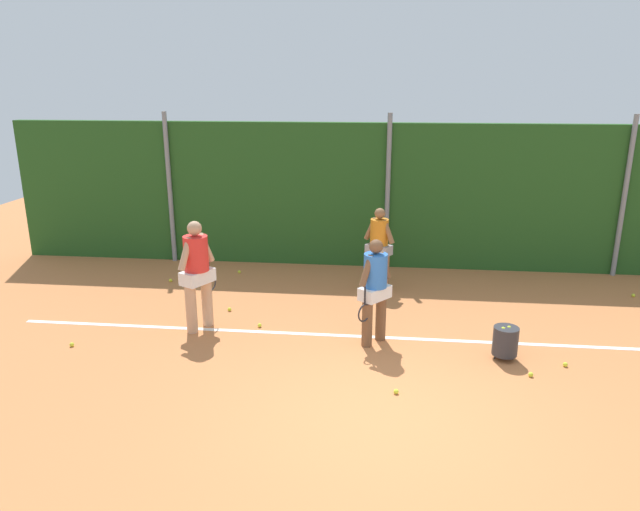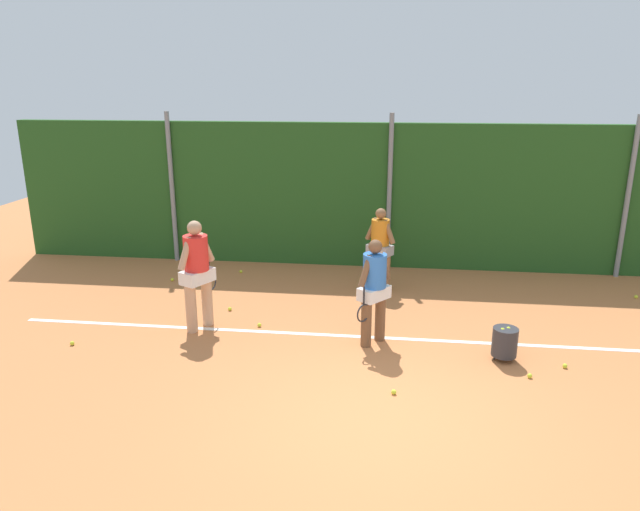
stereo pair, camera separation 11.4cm
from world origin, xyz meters
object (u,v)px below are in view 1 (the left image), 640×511
at_px(tennis_ball_2, 260,325).
at_px(tennis_ball_6, 72,345).
at_px(player_midcourt, 197,270).
at_px(tennis_ball_3, 531,375).
at_px(tennis_ball_7, 396,392).
at_px(tennis_ball_8, 171,280).
at_px(tennis_ball_1, 565,364).
at_px(tennis_ball_4, 239,272).
at_px(tennis_ball_0, 229,309).
at_px(ball_hopper, 505,341).
at_px(player_foreground_near, 375,286).
at_px(player_backcourt_far, 379,244).
at_px(tennis_ball_9, 633,295).

distance_m(tennis_ball_2, tennis_ball_6, 2.89).
relative_size(player_midcourt, tennis_ball_2, 27.35).
distance_m(tennis_ball_3, tennis_ball_7, 1.96).
bearing_deg(tennis_ball_8, tennis_ball_1, -23.00).
relative_size(player_midcourt, tennis_ball_4, 27.35).
bearing_deg(tennis_ball_0, ball_hopper, -17.13).
bearing_deg(ball_hopper, tennis_ball_8, 155.36).
relative_size(player_foreground_near, tennis_ball_2, 25.03).
xyz_separation_m(tennis_ball_3, tennis_ball_8, (-6.31, 3.27, 0.00)).
distance_m(player_backcourt_far, tennis_ball_1, 4.11).
xyz_separation_m(tennis_ball_0, tennis_ball_3, (4.72, -1.87, 0.00)).
height_order(player_midcourt, tennis_ball_1, player_midcourt).
xyz_separation_m(ball_hopper, tennis_ball_0, (-4.45, 1.37, -0.26)).
bearing_deg(tennis_ball_6, tennis_ball_7, -10.04).
bearing_deg(player_foreground_near, ball_hopper, 118.60).
height_order(tennis_ball_1, tennis_ball_4, same).
distance_m(tennis_ball_0, tennis_ball_3, 5.08).
distance_m(player_midcourt, tennis_ball_2, 1.37).
bearing_deg(player_foreground_near, tennis_ball_6, -42.62).
distance_m(ball_hopper, tennis_ball_2, 3.86).
bearing_deg(ball_hopper, tennis_ball_1, -9.88).
height_order(tennis_ball_2, tennis_ball_8, same).
height_order(player_midcourt, tennis_ball_4, player_midcourt).
height_order(tennis_ball_4, tennis_ball_6, same).
relative_size(tennis_ball_0, tennis_ball_6, 1.00).
height_order(tennis_ball_2, tennis_ball_3, same).
bearing_deg(tennis_ball_2, player_foreground_near, -11.60).
distance_m(tennis_ball_2, tennis_ball_7, 2.91).
bearing_deg(tennis_ball_4, tennis_ball_1, -32.67).
bearing_deg(tennis_ball_3, tennis_ball_1, 32.75).
bearing_deg(player_midcourt, tennis_ball_9, -44.93).
relative_size(player_foreground_near, tennis_ball_7, 25.03).
bearing_deg(tennis_ball_3, player_foreground_near, 158.39).
bearing_deg(player_midcourt, tennis_ball_4, 29.63).
xyz_separation_m(player_backcourt_far, tennis_ball_0, (-2.58, -1.46, -0.87)).
distance_m(tennis_ball_1, tennis_ball_3, 0.66).
relative_size(ball_hopper, tennis_ball_0, 7.78).
bearing_deg(player_foreground_near, tennis_ball_1, 118.83).
bearing_deg(player_midcourt, tennis_ball_0, 8.99).
relative_size(player_backcourt_far, tennis_ball_9, 24.33).
height_order(ball_hopper, tennis_ball_3, ball_hopper).
distance_m(player_backcourt_far, tennis_ball_3, 4.05).
xyz_separation_m(player_foreground_near, ball_hopper, (1.90, -0.36, -0.63)).
relative_size(tennis_ball_3, tennis_ball_9, 1.00).
height_order(tennis_ball_3, tennis_ball_9, same).
bearing_deg(tennis_ball_9, tennis_ball_3, -127.95).
xyz_separation_m(tennis_ball_0, tennis_ball_2, (0.68, -0.63, 0.00)).
xyz_separation_m(tennis_ball_1, tennis_ball_3, (-0.56, -0.36, 0.00)).
relative_size(player_foreground_near, tennis_ball_4, 25.03).
xyz_separation_m(player_backcourt_far, tennis_ball_9, (4.79, 0.06, -0.87)).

